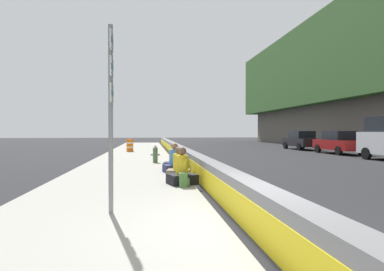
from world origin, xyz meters
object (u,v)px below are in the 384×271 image
at_px(seated_person_middle, 178,168).
at_px(seated_person_far, 174,161).
at_px(seated_person_foreground, 182,172).
at_px(fire_hydrant, 155,154).
at_px(seated_person_rear, 175,163).
at_px(construction_barrel, 130,145).
at_px(backpack, 184,180).
at_px(parked_car_midline, 301,140).
at_px(parked_car_fourth, 339,142).
at_px(route_sign_post, 111,104).

relative_size(seated_person_middle, seated_person_far, 0.96).
bearing_deg(seated_person_middle, seated_person_foreground, 179.79).
bearing_deg(seated_person_middle, fire_hydrant, 6.95).
bearing_deg(seated_person_rear, seated_person_far, -2.57).
bearing_deg(construction_barrel, fire_hydrant, -169.08).
distance_m(fire_hydrant, backpack, 7.33).
bearing_deg(parked_car_midline, parked_car_fourth, -178.73).
distance_m(seated_person_middle, construction_barrel, 14.89).
bearing_deg(seated_person_rear, fire_hydrant, 9.19).
xyz_separation_m(fire_hydrant, construction_barrel, (9.18, 1.77, 0.03)).
bearing_deg(fire_hydrant, seated_person_foreground, -174.42).
xyz_separation_m(seated_person_foreground, seated_person_rear, (2.78, 0.01, 0.00)).
height_order(fire_hydrant, construction_barrel, construction_barrel).
relative_size(fire_hydrant, backpack, 2.20).
bearing_deg(seated_person_middle, seated_person_far, -0.73).
bearing_deg(parked_car_midline, construction_barrel, 101.67).
bearing_deg(fire_hydrant, backpack, -174.82).
bearing_deg(parked_car_fourth, construction_barrel, 80.17).
xyz_separation_m(seated_person_middle, backpack, (-1.79, 0.01, -0.13)).
distance_m(seated_person_foreground, parked_car_fourth, 18.68).
bearing_deg(construction_barrel, backpack, -171.60).
distance_m(route_sign_post, seated_person_middle, 5.21).
xyz_separation_m(route_sign_post, construction_barrel, (19.29, 0.75, -1.61)).
bearing_deg(route_sign_post, seated_person_far, -13.54).
distance_m(seated_person_far, parked_car_fourth, 16.11).
height_order(seated_person_foreground, seated_person_rear, seated_person_rear).
relative_size(seated_person_foreground, seated_person_far, 1.01).
bearing_deg(fire_hydrant, construction_barrel, 10.92).
bearing_deg(backpack, parked_car_midline, -33.41).
bearing_deg(seated_person_far, backpack, 179.43).
bearing_deg(parked_car_midline, route_sign_post, 146.90).
distance_m(seated_person_foreground, seated_person_rear, 2.78).
relative_size(fire_hydrant, seated_person_far, 0.81).
xyz_separation_m(seated_person_middle, parked_car_midline, (17.87, -12.96, 0.40)).
height_order(fire_hydrant, seated_person_far, seated_person_far).
bearing_deg(seated_person_rear, backpack, -179.89).
xyz_separation_m(seated_person_foreground, construction_barrel, (16.01, 2.44, 0.13)).
distance_m(parked_car_fourth, parked_car_midline, 5.87).
bearing_deg(route_sign_post, seated_person_middle, -20.21).
relative_size(seated_person_middle, parked_car_midline, 0.23).
bearing_deg(seated_person_foreground, fire_hydrant, 5.58).
bearing_deg(seated_person_middle, construction_barrel, 9.44).
relative_size(seated_person_far, construction_barrel, 1.15).
relative_size(seated_person_middle, backpack, 2.62).
xyz_separation_m(seated_person_foreground, backpack, (-0.47, 0.01, -0.15)).
height_order(seated_person_foreground, seated_person_middle, seated_person_foreground).
bearing_deg(parked_car_midline, backpack, 146.59).
bearing_deg(seated_person_far, fire_hydrant, 13.49).
xyz_separation_m(seated_person_rear, parked_car_fourth, (10.54, -13.11, 0.37)).
relative_size(fire_hydrant, seated_person_middle, 0.84).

